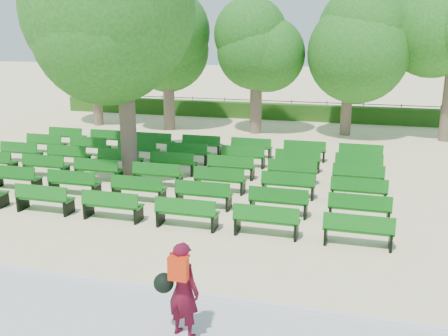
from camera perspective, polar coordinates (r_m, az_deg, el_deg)
name	(u,v)px	position (r m, az deg, el deg)	size (l,w,h in m)	color
ground	(196,191)	(15.84, -3.21, -2.62)	(120.00, 120.00, 0.00)	beige
paving	(65,312)	(9.70, -17.72, -15.39)	(30.00, 2.20, 0.06)	#B7B6B2
curb	(97,281)	(10.54, -14.30, -12.40)	(30.00, 0.12, 0.10)	silver
hedge	(273,111)	(29.03, 5.61, 6.46)	(26.00, 0.70, 0.90)	#244F14
fence	(274,118)	(29.49, 5.72, 5.71)	(26.00, 0.10, 1.02)	black
tree_line	(259,132)	(25.23, 4.01, 4.13)	(21.80, 6.80, 7.04)	#23671B
bench_array	(167,177)	(17.10, -6.51, -1.05)	(1.65, 0.60, 1.02)	#116214
tree_among	(123,23)	(16.90, -11.51, 15.95)	(5.70, 5.70, 7.73)	brown
person	(181,289)	(8.21, -4.90, -13.57)	(0.82, 0.57, 1.64)	#4D0B1C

